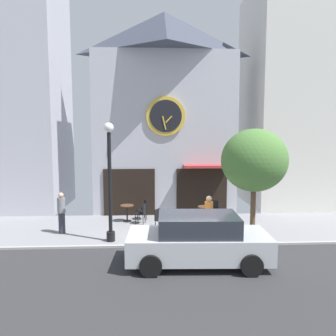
{
  "coord_description": "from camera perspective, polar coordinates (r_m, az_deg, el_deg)",
  "views": [
    {
      "loc": [
        -1.27,
        -11.06,
        4.0
      ],
      "look_at": [
        -0.6,
        2.31,
        2.58
      ],
      "focal_mm": 34.33,
      "sensor_mm": 36.0,
      "label": 1
    }
  ],
  "objects": [
    {
      "name": "ground_plane",
      "position": [
        11.09,
        4.06,
        -15.24
      ],
      "size": [
        26.59,
        10.88,
        0.13
      ],
      "color": "gray"
    },
    {
      "name": "parked_car_silver",
      "position": [
        10.15,
        5.36,
        -12.58
      ],
      "size": [
        4.37,
        2.15,
        1.55
      ],
      "color": "#B7BABF",
      "rests_on": "ground_plane"
    },
    {
      "name": "neighbor_building_left",
      "position": [
        19.44,
        -25.68,
        12.29
      ],
      "size": [
        5.09,
        4.34,
        12.62
      ],
      "color": "#B2B2BC",
      "rests_on": "ground_plane"
    },
    {
      "name": "cafe_chair_corner",
      "position": [
        15.33,
        8.2,
        -7.09
      ],
      "size": [
        0.56,
        0.56,
        0.9
      ],
      "color": "black",
      "rests_on": "ground_plane"
    },
    {
      "name": "cafe_table_leftmost",
      "position": [
        13.26,
        2.07,
        -8.93
      ],
      "size": [
        0.78,
        0.78,
        0.77
      ],
      "color": "black",
      "rests_on": "ground_plane"
    },
    {
      "name": "street_lamp",
      "position": [
        12.02,
        -10.3,
        -2.46
      ],
      "size": [
        0.36,
        0.36,
        4.41
      ],
      "color": "black",
      "rests_on": "ground_plane"
    },
    {
      "name": "cafe_chair_facing_street",
      "position": [
        13.5,
        -1.55,
        -8.85
      ],
      "size": [
        0.56,
        0.56,
        0.9
      ],
      "color": "black",
      "rests_on": "ground_plane"
    },
    {
      "name": "pedestrian_orange",
      "position": [
        12.46,
        7.25,
        -8.58
      ],
      "size": [
        0.35,
        0.35,
        1.67
      ],
      "color": "#2D2D38",
      "rests_on": "ground_plane"
    },
    {
      "name": "cafe_chair_near_tree",
      "position": [
        12.55,
        3.14,
        -10.01
      ],
      "size": [
        0.5,
        0.5,
        0.9
      ],
      "color": "black",
      "rests_on": "ground_plane"
    },
    {
      "name": "cafe_table_near_door",
      "position": [
        14.61,
        6.66,
        -7.7
      ],
      "size": [
        0.69,
        0.69,
        0.77
      ],
      "color": "black",
      "rests_on": "ground_plane"
    },
    {
      "name": "pedestrian_grey",
      "position": [
        13.72,
        -18.38,
        -7.48
      ],
      "size": [
        0.38,
        0.38,
        1.67
      ],
      "color": "#2D2D38",
      "rests_on": "ground_plane"
    },
    {
      "name": "neighbor_building_right",
      "position": [
        20.23,
        23.18,
        11.15
      ],
      "size": [
        6.46,
        4.92,
        11.93
      ],
      "color": "silver",
      "rests_on": "ground_plane"
    },
    {
      "name": "clock_building",
      "position": [
        17.22,
        -0.63,
        10.42
      ],
      "size": [
        7.17,
        4.37,
        10.24
      ],
      "color": "#B2B2BC",
      "rests_on": "ground_plane"
    },
    {
      "name": "cafe_chair_outer",
      "position": [
        15.24,
        -4.36,
        -7.12
      ],
      "size": [
        0.5,
        0.5,
        0.9
      ],
      "color": "black",
      "rests_on": "ground_plane"
    },
    {
      "name": "cafe_table_center",
      "position": [
        14.95,
        -7.27,
        -7.54
      ],
      "size": [
        0.61,
        0.61,
        0.76
      ],
      "color": "black",
      "rests_on": "ground_plane"
    },
    {
      "name": "cafe_chair_mid_row",
      "position": [
        14.52,
        -4.61,
        -7.8
      ],
      "size": [
        0.49,
        0.49,
        0.9
      ],
      "color": "black",
      "rests_on": "ground_plane"
    },
    {
      "name": "street_tree",
      "position": [
        12.6,
        15.07,
        1.29
      ],
      "size": [
        2.52,
        2.27,
        4.21
      ],
      "color": "brown",
      "rests_on": "ground_plane"
    }
  ]
}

